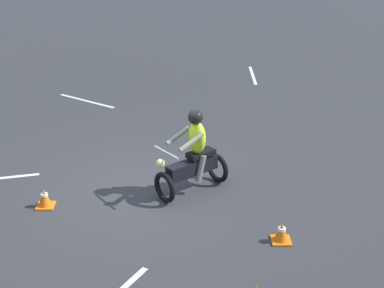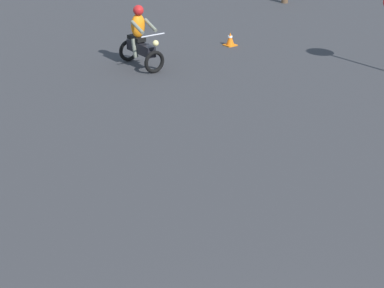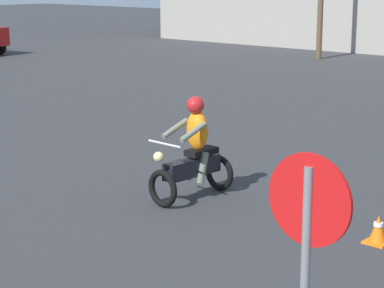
# 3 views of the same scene
# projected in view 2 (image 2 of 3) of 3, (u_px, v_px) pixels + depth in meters

# --- Properties ---
(motorcycle_rider_background) EXTENTS (0.70, 1.52, 1.66)m
(motorcycle_rider_background) POSITION_uv_depth(u_px,v_px,m) (140.00, 40.00, 19.79)
(motorcycle_rider_background) COLOR black
(motorcycle_rider_background) RESTS_ON ground
(traffic_cone_near_right) EXTENTS (0.32, 0.32, 0.39)m
(traffic_cone_near_right) POSITION_uv_depth(u_px,v_px,m) (230.00, 39.00, 21.88)
(traffic_cone_near_right) COLOR orange
(traffic_cone_near_right) RESTS_ON ground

